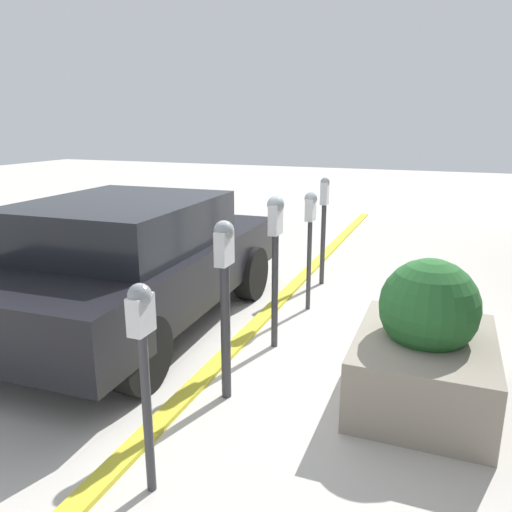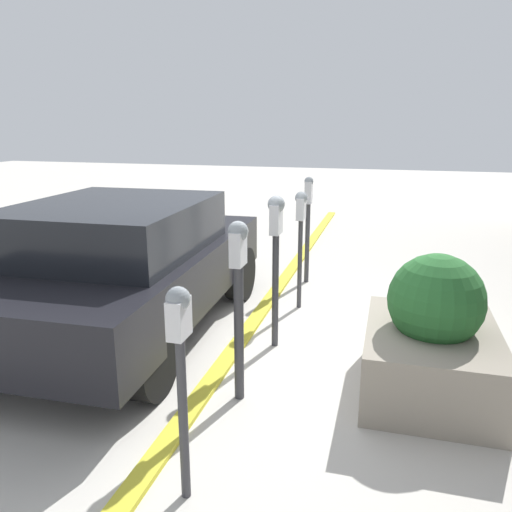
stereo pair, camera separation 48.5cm
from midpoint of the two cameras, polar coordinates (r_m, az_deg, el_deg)
The scene contains 9 objects.
ground_plane at distance 5.20m, azimuth -3.59°, elevation -9.85°, with size 40.00×40.00×0.00m, color beige.
curb_strip at distance 5.21m, azimuth -4.43°, elevation -9.55°, with size 15.30×0.16×0.04m.
parking_meter_nearest at distance 2.89m, azimuth -13.53°, elevation -10.59°, with size 0.16×0.14×1.33m.
parking_meter_second at distance 3.85m, azimuth -5.64°, elevation -3.19°, with size 0.19×0.16×1.47m.
parking_meter_middle at distance 4.76m, azimuth -0.63°, elevation 1.81°, with size 0.19×0.16×1.52m.
parking_meter_fourth at distance 5.82m, azimuth 2.77°, elevation 3.83°, with size 0.17×0.15×1.41m.
parking_meter_farthest at distance 6.83m, azimuth 3.95°, elevation 4.88°, with size 0.14×0.12×1.48m.
planter_box at distance 4.29m, azimuth 16.44°, elevation -9.23°, with size 1.38×1.05×1.19m.
parked_car_front at distance 5.48m, azimuth -17.40°, elevation -0.82°, with size 4.02×2.06×1.42m.
Camera 2 is at (-4.52, -1.32, 2.19)m, focal length 35.00 mm.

